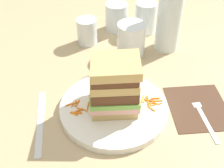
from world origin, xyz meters
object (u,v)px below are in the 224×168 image
sandwich (114,85)px  empty_tumbler_1 (87,31)px  knife (40,123)px  water_bottle (170,12)px  fork (202,113)px  empty_tumbler_0 (146,17)px  napkin_dark (198,107)px  main_plate (114,108)px  juice_glass (131,41)px  empty_tumbler_2 (116,17)px

sandwich → empty_tumbler_1: (-0.04, 0.31, -0.04)m
sandwich → knife: size_ratio=0.65×
knife → water_bottle: 0.46m
fork → empty_tumbler_0: size_ratio=1.69×
napkin_dark → fork: (0.00, -0.02, 0.00)m
napkin_dark → empty_tumbler_0: empty_tumbler_0 is taller
water_bottle → empty_tumbler_1: 0.25m
empty_tumbler_0 → empty_tumbler_1: bearing=-167.1°
main_plate → juice_glass: bearing=70.2°
water_bottle → juice_glass: bearing=-171.8°
knife → juice_glass: juice_glass is taller
water_bottle → empty_tumbler_1: water_bottle is taller
knife → empty_tumbler_2: empty_tumbler_2 is taller
fork → empty_tumbler_1: 0.42m
knife → water_bottle: bearing=36.0°
sandwich → fork: size_ratio=0.79×
main_plate → fork: 0.20m
knife → empty_tumbler_0: size_ratio=2.03×
sandwich → empty_tumbler_0: sandwich is taller
sandwich → juice_glass: sandwich is taller
sandwich → empty_tumbler_2: size_ratio=1.47×
water_bottle → empty_tumbler_2: water_bottle is taller
sandwich → water_bottle: 0.32m
sandwich → water_bottle: (0.19, 0.25, 0.04)m
knife → juice_glass: 0.36m
juice_glass → empty_tumbler_0: size_ratio=0.97×
napkin_dark → empty_tumbler_1: bearing=126.4°
main_plate → fork: (0.20, -0.04, -0.00)m
juice_glass → water_bottle: size_ratio=0.37×
empty_tumbler_1 → sandwich: bearing=-82.8°
napkin_dark → empty_tumbler_0: 0.37m
juice_glass → main_plate: bearing=-109.8°
fork → empty_tumbler_1: (-0.24, 0.35, 0.03)m
empty_tumbler_2 → juice_glass: bearing=-81.9°
knife → water_bottle: (0.36, 0.26, 0.12)m
napkin_dark → juice_glass: size_ratio=1.61×
sandwich → napkin_dark: size_ratio=0.85×
juice_glass → empty_tumbler_0: bearing=59.7°
main_plate → empty_tumbler_0: size_ratio=2.55×
sandwich → empty_tumbler_2: (0.06, 0.38, -0.04)m
water_bottle → empty_tumbler_2: bearing=135.3°
sandwich → napkin_dark: bearing=-4.6°
sandwich → juice_glass: bearing=70.3°
juice_glass → empty_tumbler_2: juice_glass is taller
napkin_dark → empty_tumbler_0: (-0.05, 0.37, 0.05)m
juice_glass → fork: bearing=-66.4°
juice_glass → empty_tumbler_1: bearing=147.8°
sandwich → juice_glass: (0.08, 0.23, -0.04)m
napkin_dark → water_bottle: water_bottle is taller
fork → empty_tumbler_1: empty_tumbler_1 is taller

